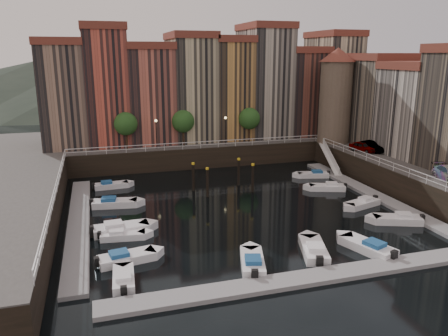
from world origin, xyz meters
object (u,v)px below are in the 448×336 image
object	(u,v)px
gangway	(330,157)
mooring_pilings	(223,178)
car_b	(371,147)
car_a	(363,148)
corner_tower	(336,94)
boat_left_0	(126,258)
boat_left_2	(120,229)
boat_left_1	(122,235)

from	to	relation	value
gangway	mooring_pilings	xyz separation A→B (m)	(-16.98, -4.84, -0.27)
car_b	car_a	bearing A→B (deg)	146.05
corner_tower	car_b	size ratio (longest dim) A/B	3.17
car_a	gangway	bearing A→B (deg)	122.34
boat_left_0	mooring_pilings	bearing A→B (deg)	41.00
car_a	car_b	size ratio (longest dim) A/B	0.89
car_b	boat_left_2	bearing A→B (deg)	178.56
gangway	boat_left_2	xyz separation A→B (m)	(-29.64, -14.30, -1.51)
corner_tower	mooring_pilings	bearing A→B (deg)	-154.84
boat_left_2	car_b	world-z (taller)	car_b
mooring_pilings	car_a	world-z (taller)	car_a
mooring_pilings	car_a	xyz separation A→B (m)	(20.23, 2.11, 2.01)
gangway	mooring_pilings	distance (m)	17.66
car_b	corner_tower	bearing A→B (deg)	81.28
car_b	boat_left_1	bearing A→B (deg)	-179.37
mooring_pilings	boat_left_0	size ratio (longest dim) A/B	1.44
boat_left_1	car_a	size ratio (longest dim) A/B	1.09
corner_tower	boat_left_0	distance (m)	42.06
boat_left_0	boat_left_1	distance (m)	4.73
corner_tower	boat_left_1	size ratio (longest dim) A/B	3.29
gangway	mooring_pilings	world-z (taller)	gangway
boat_left_0	boat_left_1	world-z (taller)	boat_left_0
car_a	car_b	distance (m)	1.16
corner_tower	mooring_pilings	world-z (taller)	corner_tower
mooring_pilings	boat_left_0	xyz separation A→B (m)	(-12.59, -15.53, -1.29)
boat_left_2	gangway	bearing A→B (deg)	22.29
gangway	boat_left_0	world-z (taller)	gangway
gangway	car_a	xyz separation A→B (m)	(3.25, -2.72, 1.74)
mooring_pilings	car_a	bearing A→B (deg)	5.96
corner_tower	gangway	distance (m)	9.86
car_a	mooring_pilings	bearing A→B (deg)	168.25
corner_tower	gangway	size ratio (longest dim) A/B	1.66
corner_tower	boat_left_0	xyz separation A→B (m)	(-32.47, -24.87, -9.83)
gangway	boat_left_0	bearing A→B (deg)	-145.44
corner_tower	gangway	world-z (taller)	corner_tower
boat_left_0	boat_left_1	size ratio (longest dim) A/B	1.15
boat_left_1	car_a	xyz separation A→B (m)	(32.80, 12.92, 3.34)
gangway	boat_left_2	bearing A→B (deg)	-154.25
gangway	car_a	bearing A→B (deg)	-39.95
corner_tower	car_b	distance (m)	10.02
boat_left_2	boat_left_0	bearing A→B (deg)	-92.78
boat_left_2	car_a	world-z (taller)	car_a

